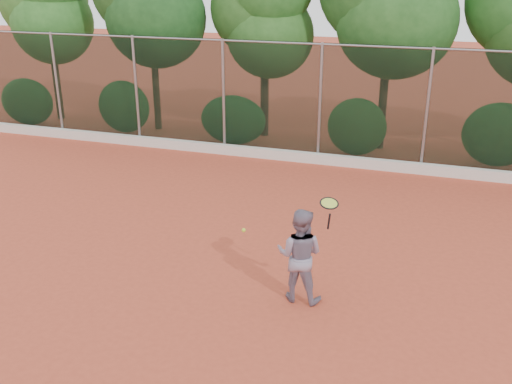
% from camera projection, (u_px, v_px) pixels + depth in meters
% --- Properties ---
extents(ground, '(80.00, 80.00, 0.00)m').
position_uv_depth(ground, '(240.00, 270.00, 11.01)').
color(ground, '#BF472D').
rests_on(ground, ground).
extents(concrete_curb, '(24.00, 0.20, 0.30)m').
position_uv_depth(concrete_curb, '(316.00, 158.00, 16.99)').
color(concrete_curb, silver).
rests_on(concrete_curb, ground).
extents(tennis_player, '(0.85, 0.67, 1.70)m').
position_uv_depth(tennis_player, '(300.00, 255.00, 9.77)').
color(tennis_player, gray).
rests_on(tennis_player, ground).
extents(chainlink_fence, '(24.09, 0.09, 3.50)m').
position_uv_depth(chainlink_fence, '(320.00, 100.00, 16.52)').
color(chainlink_fence, black).
rests_on(chainlink_fence, ground).
extents(foliage_backdrop, '(23.70, 3.63, 7.55)m').
position_uv_depth(foliage_backdrop, '(320.00, 4.00, 17.50)').
color(foliage_backdrop, '#3C2B17').
rests_on(foliage_backdrop, ground).
extents(tennis_racket, '(0.41, 0.41, 0.57)m').
position_uv_depth(tennis_racket, '(329.00, 205.00, 9.23)').
color(tennis_racket, black).
rests_on(tennis_racket, ground).
extents(tennis_ball_in_flight, '(0.07, 0.07, 0.07)m').
position_uv_depth(tennis_ball_in_flight, '(244.00, 230.00, 9.53)').
color(tennis_ball_in_flight, '#BCD831').
rests_on(tennis_ball_in_flight, ground).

